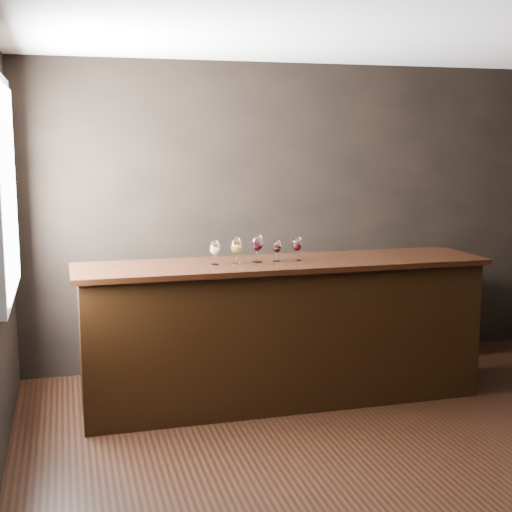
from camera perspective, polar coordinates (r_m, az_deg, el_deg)
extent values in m
plane|color=black|center=(5.07, 10.72, -15.32)|extent=(5.00, 5.00, 0.00)
cube|color=black|center=(6.74, 2.74, 3.29)|extent=(5.00, 0.02, 2.80)
cube|color=silver|center=(4.68, 11.79, 17.75)|extent=(5.00, 4.50, 0.02)
cube|color=white|center=(5.36, -19.56, 5.03)|extent=(0.06, 1.30, 1.60)
cube|color=white|center=(5.36, -19.14, 5.05)|extent=(0.02, 1.15, 1.45)
cube|color=black|center=(5.77, 2.12, -6.26)|extent=(3.17, 0.70, 1.11)
cube|color=black|center=(5.64, 2.15, -0.62)|extent=(3.28, 0.78, 0.04)
cube|color=black|center=(6.89, 7.32, -5.08)|extent=(2.23, 0.40, 0.80)
cylinder|color=white|center=(5.49, -3.31, -0.66)|extent=(0.07, 0.07, 0.00)
cylinder|color=white|center=(5.48, -3.32, -0.28)|extent=(0.01, 0.01, 0.07)
ellipsoid|color=white|center=(5.47, -3.32, 0.66)|extent=(0.08, 0.08, 0.11)
cylinder|color=white|center=(5.46, -3.33, 1.18)|extent=(0.06, 0.06, 0.01)
ellipsoid|color=#E4E780|center=(5.47, -3.32, 0.47)|extent=(0.06, 0.06, 0.05)
cylinder|color=white|center=(5.51, -1.60, -0.61)|extent=(0.07, 0.07, 0.00)
cylinder|color=white|center=(5.50, -1.60, -0.19)|extent=(0.01, 0.01, 0.08)
ellipsoid|color=white|center=(5.49, -1.60, 0.84)|extent=(0.09, 0.09, 0.12)
cylinder|color=white|center=(5.48, -1.61, 1.41)|extent=(0.06, 0.06, 0.01)
ellipsoid|color=#BA7E26|center=(5.49, -1.60, 0.63)|extent=(0.07, 0.07, 0.06)
cylinder|color=white|center=(5.59, 0.10, -0.46)|extent=(0.08, 0.08, 0.00)
cylinder|color=white|center=(5.58, 0.10, -0.02)|extent=(0.01, 0.01, 0.08)
ellipsoid|color=white|center=(5.57, 0.10, 1.05)|extent=(0.09, 0.09, 0.13)
cylinder|color=white|center=(5.56, 0.10, 1.65)|extent=(0.07, 0.07, 0.01)
ellipsoid|color=black|center=(5.57, 0.10, 0.83)|extent=(0.07, 0.07, 0.06)
cylinder|color=white|center=(5.64, 1.68, -0.39)|extent=(0.06, 0.06, 0.00)
cylinder|color=white|center=(5.63, 1.68, -0.05)|extent=(0.01, 0.01, 0.06)
ellipsoid|color=white|center=(5.62, 1.68, 0.77)|extent=(0.07, 0.07, 0.10)
cylinder|color=white|center=(5.61, 1.68, 1.23)|extent=(0.05, 0.05, 0.01)
ellipsoid|color=black|center=(5.62, 1.68, 0.60)|extent=(0.06, 0.06, 0.05)
cylinder|color=white|center=(5.68, 3.31, -0.32)|extent=(0.07, 0.07, 0.00)
cylinder|color=white|center=(5.68, 3.31, 0.04)|extent=(0.01, 0.01, 0.07)
ellipsoid|color=white|center=(5.66, 3.32, 0.94)|extent=(0.08, 0.08, 0.11)
cylinder|color=white|center=(5.66, 3.32, 1.43)|extent=(0.06, 0.06, 0.01)
ellipsoid|color=black|center=(5.67, 3.32, 0.76)|extent=(0.06, 0.06, 0.05)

